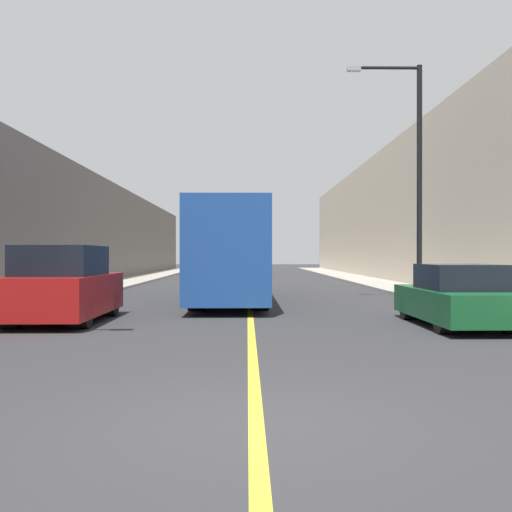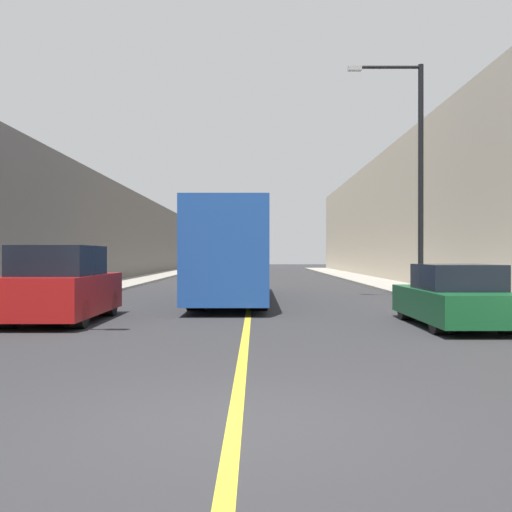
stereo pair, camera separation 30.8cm
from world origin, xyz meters
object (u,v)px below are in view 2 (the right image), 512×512
parked_suv_left (61,287)px  street_lamp_right (415,165)px  bus (232,252)px  car_right_near (454,298)px

parked_suv_left → street_lamp_right: (10.83, 7.20, 4.14)m
street_lamp_right → bus: bearing=-177.9°
parked_suv_left → car_right_near: (9.59, -1.01, -0.22)m
bus → parked_suv_left: size_ratio=2.67×
bus → car_right_near: bearing=-55.2°
bus → car_right_near: (5.54, -7.96, -1.12)m
car_right_near → street_lamp_right: size_ratio=0.53×
bus → parked_suv_left: (-4.04, -6.96, -0.90)m
parked_suv_left → street_lamp_right: bearing=33.6°
bus → car_right_near: bus is taller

